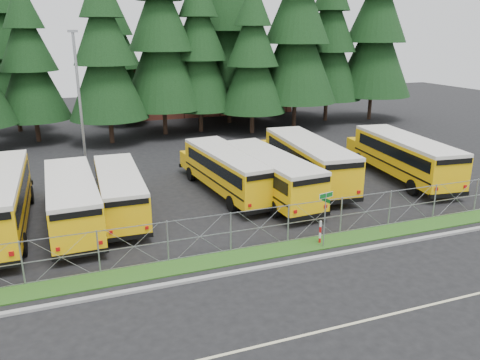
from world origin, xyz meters
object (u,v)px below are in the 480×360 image
Objects in this scene: bus_2 at (119,193)px; bus_5 at (267,176)px; striped_bollard at (320,232)px; bus_1 at (72,202)px; bus_east at (402,158)px; street_sign at (325,208)px; light_standard at (79,97)px; bus_6 at (306,162)px; bus_4 at (226,172)px.

bus_2 is 0.90× the size of bus_5.
bus_1 is at bearing 149.81° from striped_bollard.
bus_east is 9.69× the size of striped_bollard.
bus_2 is 19.48m from bus_east.
light_standard is at bearing 119.44° from street_sign.
bus_6 is at bearing 67.08° from street_sign.
bus_5 is 7.19m from striped_bollard.
bus_5 reaches higher than bus_2.
bus_4 is 12.67m from bus_east.
striped_bollard is at bearing -39.17° from bus_2.
striped_bollard is at bearing -32.12° from bus_1.
bus_6 is at bearing -31.28° from light_standard.
light_standard is (-10.06, 17.84, 3.47)m from street_sign.
bus_6 is 10.14m from street_sign.
light_standard is (-10.37, 10.26, 4.06)m from bus_5.
bus_6 is (15.19, 2.30, 0.16)m from bus_1.
bus_5 is at bearing -0.70° from bus_2.
bus_5 is at bearing 87.69° from street_sign.
bus_east reaches higher than bus_1.
light_standard is (-8.26, 8.56, 4.07)m from bus_4.
bus_4 is at bearing 101.92° from striped_bollard.
street_sign is 20.77m from light_standard.
bus_2 is 8.28× the size of striped_bollard.
bus_6 reaches higher than street_sign.
street_sign reaches higher than striped_bollard.
light_standard is at bearing 99.03° from bus_2.
bus_1 is 11.63m from light_standard.
striped_bollard is at bearing 82.56° from street_sign.
bus_2 is at bearing 139.66° from striped_bollard.
bus_6 is 1.16× the size of light_standard.
bus_east reaches higher than bus_2.
bus_6 is (12.63, 1.45, 0.24)m from bus_2.
bus_2 is 7.03m from bus_4.
light_standard is at bearing 120.20° from striped_bollard.
light_standard is (-14.01, 8.51, 3.96)m from bus_6.
bus_5 reaches higher than bus_4.
striped_bollard is (0.06, 0.45, -1.43)m from street_sign.
bus_east is (22.04, 0.92, 0.14)m from bus_1.
bus_4 is 2.71m from bus_5.
bus_east is 13.41m from street_sign.
bus_5 is at bearing 0.83° from bus_1.
bus_east reaches higher than bus_4.
bus_6 is at bearing 66.37° from striped_bollard.
bus_6 is 16.86m from light_standard.
street_sign is at bearing -85.12° from bus_4.
bus_6 is at bearing 21.86° from bus_5.
bus_6 is at bearing -5.63° from bus_4.
bus_east is at bearing 0.46° from bus_1.
striped_bollard is 0.12× the size of light_standard.
bus_5 is at bearing -44.89° from bus_4.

